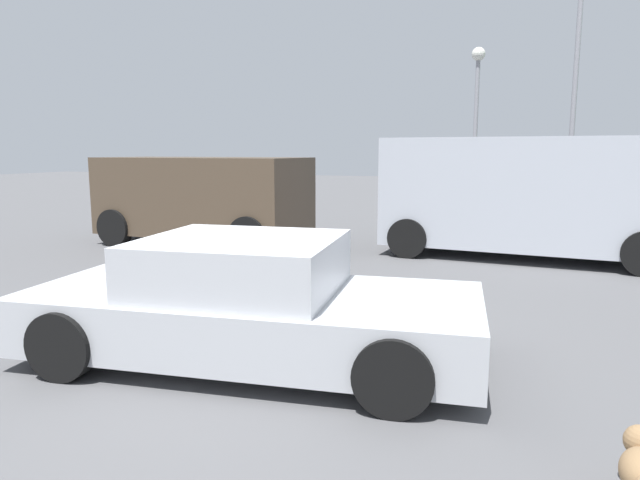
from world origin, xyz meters
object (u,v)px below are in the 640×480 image
Objects in this scene: suv_dark at (203,197)px; light_post_mid at (578,43)px; light_post_near at (477,99)px; van_white at (525,193)px; sedan_foreground at (249,304)px.

suv_dark is 0.62× the size of light_post_mid.
suv_dark is 10.68m from light_post_near.
light_post_near is at bearing 105.53° from van_white.
light_post_mid is (7.81, 6.74, 3.90)m from suv_dark.
light_post_near reaches higher than suv_dark.
light_post_near is (-1.59, 8.28, 2.51)m from van_white.
van_white reaches higher than sedan_foreground.
sedan_foreground is 0.84× the size of light_post_near.
suv_dark is at bearing -168.82° from van_white.
van_white is at bearing -169.88° from suv_dark.
suv_dark is at bearing -139.22° from light_post_mid.
light_post_mid is (3.73, 12.68, 4.38)m from sedan_foreground.
suv_dark is at bearing 118.78° from sedan_foreground.
van_white is (2.53, 6.70, 0.67)m from sedan_foreground.
light_post_mid reaches higher than suv_dark.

